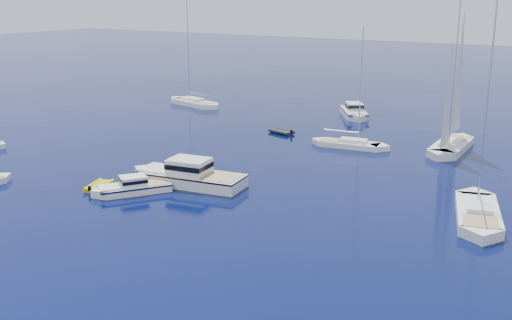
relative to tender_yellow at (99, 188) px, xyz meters
The scene contains 10 objects.
ground 23.42m from the tender_yellow, 53.71° to the right, with size 400.00×400.00×0.00m, color #080F4E.
motor_cruiser_left 3.65m from the tender_yellow, ahead, with size 2.36×7.70×2.02m, color white, non-canonical shape.
motor_cruiser_centre 8.21m from the tender_yellow, 39.57° to the left, with size 3.76×12.30×3.23m, color silver, non-canonical shape.
motor_cruiser_horizon 44.75m from the tender_yellow, 80.81° to the left, with size 2.98×9.72×2.55m, color silver, non-canonical shape.
sailboat_mid_r 33.51m from the tender_yellow, 17.30° to the left, with size 3.28×12.62×18.55m, color white, non-canonical shape.
sailboat_centre 30.07m from the tender_yellow, 62.55° to the left, with size 2.56×9.83×14.45m, color white, non-canonical shape.
sailboat_sails_r 39.77m from the tender_yellow, 52.22° to the left, with size 3.30×12.67×18.63m, color silver, non-canonical shape.
sailboat_far_l 43.47m from the tender_yellow, 114.83° to the left, with size 3.09×11.88×17.46m, color white, non-canonical shape.
tender_yellow is the anchor object (origin of this frame).
tender_grey_far 29.14m from the tender_yellow, 83.17° to the left, with size 1.91×3.44×0.95m, color black, non-canonical shape.
Camera 1 is at (27.40, -21.14, 17.86)m, focal length 43.98 mm.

